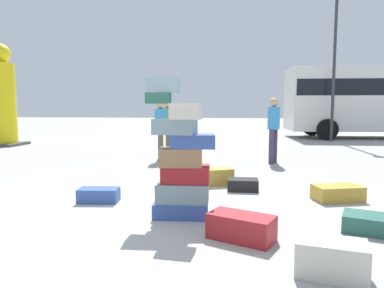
{
  "coord_description": "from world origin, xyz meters",
  "views": [
    {
      "loc": [
        1.15,
        -4.58,
        1.41
      ],
      "look_at": [
        0.42,
        0.86,
        0.83
      ],
      "focal_mm": 32.92,
      "sensor_mm": 36.0,
      "label": 1
    }
  ],
  "objects_px": {
    "suitcase_tower": "(181,163)",
    "parked_bus": "(379,97)",
    "suitcase_tan_foreground_near": "(215,177)",
    "suitcase_maroon_foreground_far": "(241,227)",
    "suitcase_tan_behind_tower": "(338,193)",
    "suitcase_navy_white_trunk": "(99,195)",
    "suitcase_cream_left_side": "(331,259)",
    "person_tourist_with_camera": "(274,124)",
    "suitcase_teal_right_side": "(375,224)",
    "person_passerby_in_red": "(168,123)",
    "person_bearded_onlooker": "(161,125)",
    "suitcase_black_upright_blue": "(243,185)",
    "yellow_dummy_statue": "(3,101)",
    "lamp_post": "(336,33)"
  },
  "relations": [
    {
      "from": "suitcase_tower",
      "to": "parked_bus",
      "type": "distance_m",
      "value": 14.41
    },
    {
      "from": "parked_bus",
      "to": "suitcase_tan_foreground_near",
      "type": "bearing_deg",
      "value": -125.27
    },
    {
      "from": "suitcase_maroon_foreground_far",
      "to": "suitcase_tan_foreground_near",
      "type": "xyz_separation_m",
      "value": [
        -0.46,
        2.61,
        0.01
      ]
    },
    {
      "from": "parked_bus",
      "to": "suitcase_tan_behind_tower",
      "type": "bearing_deg",
      "value": -115.73
    },
    {
      "from": "suitcase_navy_white_trunk",
      "to": "suitcase_cream_left_side",
      "type": "xyz_separation_m",
      "value": [
        2.82,
        -1.95,
        0.05
      ]
    },
    {
      "from": "person_tourist_with_camera",
      "to": "suitcase_tan_foreground_near",
      "type": "bearing_deg",
      "value": 3.61
    },
    {
      "from": "suitcase_teal_right_side",
      "to": "person_tourist_with_camera",
      "type": "xyz_separation_m",
      "value": [
        -0.67,
        4.85,
        0.88
      ]
    },
    {
      "from": "suitcase_tower",
      "to": "suitcase_cream_left_side",
      "type": "distance_m",
      "value": 2.16
    },
    {
      "from": "suitcase_cream_left_side",
      "to": "person_passerby_in_red",
      "type": "distance_m",
      "value": 7.67
    },
    {
      "from": "person_bearded_onlooker",
      "to": "person_passerby_in_red",
      "type": "bearing_deg",
      "value": 162.72
    },
    {
      "from": "suitcase_tan_foreground_near",
      "to": "suitcase_tan_behind_tower",
      "type": "xyz_separation_m",
      "value": [
        1.92,
        -0.82,
        -0.04
      ]
    },
    {
      "from": "suitcase_black_upright_blue",
      "to": "suitcase_tan_foreground_near",
      "type": "bearing_deg",
      "value": 142.67
    },
    {
      "from": "suitcase_navy_white_trunk",
      "to": "suitcase_tan_foreground_near",
      "type": "xyz_separation_m",
      "value": [
        1.63,
        1.38,
        0.05
      ]
    },
    {
      "from": "suitcase_navy_white_trunk",
      "to": "suitcase_maroon_foreground_far",
      "type": "xyz_separation_m",
      "value": [
        2.09,
        -1.23,
        0.03
      ]
    },
    {
      "from": "suitcase_tan_foreground_near",
      "to": "person_bearded_onlooker",
      "type": "xyz_separation_m",
      "value": [
        -1.59,
        2.68,
        0.79
      ]
    },
    {
      "from": "suitcase_maroon_foreground_far",
      "to": "suitcase_cream_left_side",
      "type": "xyz_separation_m",
      "value": [
        0.73,
        -0.73,
        0.02
      ]
    },
    {
      "from": "suitcase_tan_behind_tower",
      "to": "person_passerby_in_red",
      "type": "xyz_separation_m",
      "value": [
        -3.54,
        4.58,
        0.84
      ]
    },
    {
      "from": "suitcase_tan_foreground_near",
      "to": "person_tourist_with_camera",
      "type": "relative_size",
      "value": 0.39
    },
    {
      "from": "suitcase_tan_behind_tower",
      "to": "parked_bus",
      "type": "bearing_deg",
      "value": 51.59
    },
    {
      "from": "suitcase_cream_left_side",
      "to": "suitcase_black_upright_blue",
      "type": "distance_m",
      "value": 3.04
    },
    {
      "from": "suitcase_tan_foreground_near",
      "to": "yellow_dummy_statue",
      "type": "distance_m",
      "value": 9.92
    },
    {
      "from": "suitcase_teal_right_side",
      "to": "suitcase_navy_white_trunk",
      "type": "bearing_deg",
      "value": -173.38
    },
    {
      "from": "person_bearded_onlooker",
      "to": "parked_bus",
      "type": "distance_m",
      "value": 11.54
    },
    {
      "from": "suitcase_black_upright_blue",
      "to": "parked_bus",
      "type": "bearing_deg",
      "value": 59.88
    },
    {
      "from": "suitcase_tan_foreground_near",
      "to": "suitcase_black_upright_blue",
      "type": "xyz_separation_m",
      "value": [
        0.5,
        -0.37,
        -0.05
      ]
    },
    {
      "from": "yellow_dummy_statue",
      "to": "suitcase_tan_foreground_near",
      "type": "bearing_deg",
      "value": -34.52
    },
    {
      "from": "suitcase_tower",
      "to": "yellow_dummy_statue",
      "type": "relative_size",
      "value": 0.49
    },
    {
      "from": "suitcase_tower",
      "to": "suitcase_black_upright_blue",
      "type": "relative_size",
      "value": 3.52
    },
    {
      "from": "person_bearded_onlooker",
      "to": "person_tourist_with_camera",
      "type": "height_order",
      "value": "person_tourist_with_camera"
    },
    {
      "from": "parked_bus",
      "to": "person_tourist_with_camera",
      "type": "bearing_deg",
      "value": -127.17
    },
    {
      "from": "suitcase_teal_right_side",
      "to": "parked_bus",
      "type": "distance_m",
      "value": 13.83
    },
    {
      "from": "suitcase_tower",
      "to": "person_passerby_in_red",
      "type": "relative_size",
      "value": 1.12
    },
    {
      "from": "suitcase_cream_left_side",
      "to": "person_tourist_with_camera",
      "type": "xyz_separation_m",
      "value": [
        0.08,
        5.98,
        0.82
      ]
    },
    {
      "from": "person_bearded_onlooker",
      "to": "suitcase_tower",
      "type": "bearing_deg",
      "value": -3.03
    },
    {
      "from": "yellow_dummy_statue",
      "to": "suitcase_black_upright_blue",
      "type": "bearing_deg",
      "value": -34.64
    },
    {
      "from": "suitcase_navy_white_trunk",
      "to": "yellow_dummy_statue",
      "type": "relative_size",
      "value": 0.16
    },
    {
      "from": "suitcase_cream_left_side",
      "to": "suitcase_black_upright_blue",
      "type": "bearing_deg",
      "value": 115.59
    },
    {
      "from": "suitcase_maroon_foreground_far",
      "to": "suitcase_black_upright_blue",
      "type": "relative_size",
      "value": 1.34
    },
    {
      "from": "parked_bus",
      "to": "lamp_post",
      "type": "xyz_separation_m",
      "value": [
        -2.49,
        -1.91,
        2.51
      ]
    },
    {
      "from": "suitcase_tower",
      "to": "suitcase_maroon_foreground_far",
      "type": "distance_m",
      "value": 1.19
    },
    {
      "from": "suitcase_tan_behind_tower",
      "to": "person_passerby_in_red",
      "type": "distance_m",
      "value": 5.85
    },
    {
      "from": "suitcase_navy_white_trunk",
      "to": "person_passerby_in_red",
      "type": "height_order",
      "value": "person_passerby_in_red"
    },
    {
      "from": "suitcase_navy_white_trunk",
      "to": "parked_bus",
      "type": "relative_size",
      "value": 0.07
    },
    {
      "from": "suitcase_tower",
      "to": "suitcase_black_upright_blue",
      "type": "distance_m",
      "value": 1.82
    },
    {
      "from": "suitcase_maroon_foreground_far",
      "to": "parked_bus",
      "type": "distance_m",
      "value": 14.76
    },
    {
      "from": "suitcase_maroon_foreground_far",
      "to": "lamp_post",
      "type": "relative_size",
      "value": 0.1
    },
    {
      "from": "suitcase_tan_behind_tower",
      "to": "parked_bus",
      "type": "distance_m",
      "value": 12.56
    },
    {
      "from": "suitcase_maroon_foreground_far",
      "to": "person_tourist_with_camera",
      "type": "relative_size",
      "value": 0.42
    },
    {
      "from": "suitcase_cream_left_side",
      "to": "parked_bus",
      "type": "distance_m",
      "value": 15.13
    },
    {
      "from": "suitcase_cream_left_side",
      "to": "yellow_dummy_statue",
      "type": "relative_size",
      "value": 0.15
    }
  ]
}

